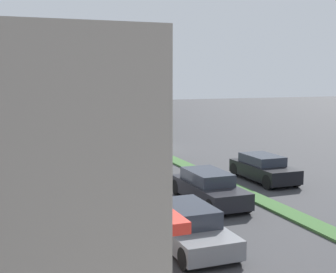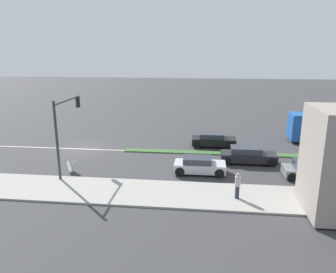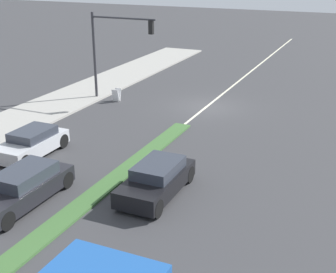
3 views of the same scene
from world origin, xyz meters
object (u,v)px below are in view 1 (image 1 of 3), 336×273
Objects in this scene: traffic_signal_main at (64,97)px; suv_grey at (187,227)px; pedestrian at (31,187)px; suv_black at (264,168)px; sedan_silver at (120,175)px; warning_aframe_sign at (69,150)px; sedan_dark at (209,188)px.

traffic_signal_main is 1.35× the size of suv_grey.
suv_grey is at bearing 126.78° from pedestrian.
traffic_signal_main reaches higher than suv_black.
pedestrian is at bearing 29.59° from sedan_silver.
traffic_signal_main reaches higher than warning_aframe_sign.
suv_black is at bearing -148.36° from sedan_dark.
sedan_silver is 7.30m from suv_black.
sedan_silver is at bearing -90.00° from suv_grey.
pedestrian reaches higher than sedan_dark.
warning_aframe_sign is 13.54m from suv_black.
traffic_signal_main is at bearing -86.41° from suv_grey.
suv_black reaches higher than warning_aframe_sign.
traffic_signal_main is 3.48m from warning_aframe_sign.
warning_aframe_sign is at bearing -87.09° from suv_grey.
sedan_dark is at bearing 31.64° from suv_black.
suv_black is (-4.40, -2.71, -0.01)m from sedan_dark.
traffic_signal_main reaches higher than sedan_silver.
traffic_signal_main reaches higher than pedestrian.
warning_aframe_sign is 17.83m from suv_grey.
warning_aframe_sign is at bearing 147.17° from traffic_signal_main.
pedestrian is 7.23m from sedan_dark.
sedan_dark is (-7.07, 1.47, -0.33)m from pedestrian.
suv_grey is (0.00, 8.14, -0.01)m from sedan_silver.
suv_grey reaches higher than warning_aframe_sign.
sedan_dark reaches higher than warning_aframe_sign.
sedan_silver is at bearing -150.41° from pedestrian.
suv_black is 0.99× the size of suv_grey.
sedan_silver is 8.14m from suv_grey.
sedan_silver is at bearing 96.54° from traffic_signal_main.
suv_black is at bearing 127.15° from traffic_signal_main.
traffic_signal_main is 1.47× the size of sedan_silver.
suv_grey reaches higher than sedan_silver.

